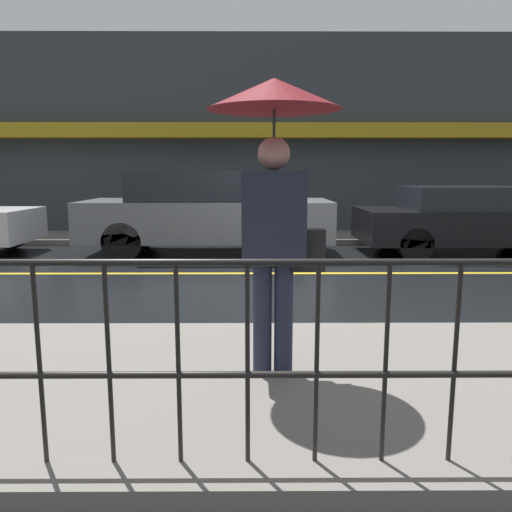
{
  "coord_description": "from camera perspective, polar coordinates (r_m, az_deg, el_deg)",
  "views": [
    {
      "loc": [
        -0.66,
        -7.8,
        1.58
      ],
      "look_at": [
        -0.62,
        -1.91,
        0.6
      ],
      "focal_mm": 35.0,
      "sensor_mm": 36.0,
      "label": 1
    }
  ],
  "objects": [
    {
      "name": "building_storefront",
      "position": [
        12.9,
        2.66,
        13.47
      ],
      "size": [
        28.0,
        0.85,
        4.96
      ],
      "color": "#383D42",
      "rests_on": "ground_plane"
    },
    {
      "name": "sidewalk_near",
      "position": [
        3.79,
        10.0,
        -14.34
      ],
      "size": [
        28.0,
        2.62,
        0.13
      ],
      "color": "slate",
      "rests_on": "ground_plane"
    },
    {
      "name": "ground_plane",
      "position": [
        7.99,
        4.39,
        -2.0
      ],
      "size": [
        80.0,
        80.0,
        0.0
      ],
      "primitive_type": "plane",
      "color": "black"
    },
    {
      "name": "sidewalk_far",
      "position": [
        11.93,
        2.83,
        2.13
      ],
      "size": [
        28.0,
        1.84,
        0.13
      ],
      "color": "slate",
      "rests_on": "ground_plane"
    },
    {
      "name": "car_grey",
      "position": [
        9.79,
        -5.83,
        5.01
      ],
      "size": [
        4.73,
        1.88,
        1.62
      ],
      "color": "slate",
      "rests_on": "ground_plane"
    },
    {
      "name": "car_black",
      "position": [
        10.63,
        23.06,
        3.89
      ],
      "size": [
        4.27,
        1.92,
        1.33
      ],
      "color": "black",
      "rests_on": "ground_plane"
    },
    {
      "name": "lane_marking",
      "position": [
        7.99,
        4.39,
        -1.97
      ],
      "size": [
        25.2,
        0.12,
        0.01
      ],
      "color": "gold",
      "rests_on": "ground_plane"
    },
    {
      "name": "railing_foreground",
      "position": [
        2.56,
        14.72,
        -9.02
      ],
      "size": [
        12.0,
        0.04,
        1.05
      ],
      "color": "black",
      "rests_on": "sidewalk_near"
    },
    {
      "name": "pedestrian",
      "position": [
        3.51,
        2.17,
        11.3
      ],
      "size": [
        0.92,
        0.92,
        2.09
      ],
      "rotation": [
        0.0,
        0.0,
        3.14
      ],
      "color": "#23283D",
      "rests_on": "sidewalk_near"
    }
  ]
}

